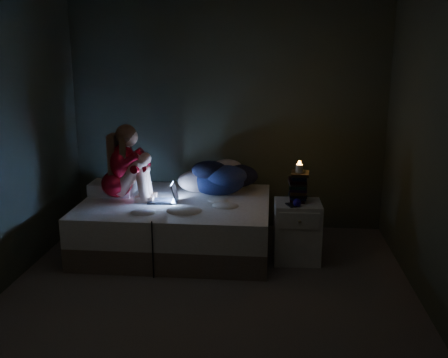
# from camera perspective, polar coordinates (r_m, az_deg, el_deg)

# --- Properties ---
(floor) EXTENTS (3.60, 3.80, 0.02)m
(floor) POSITION_cam_1_polar(r_m,az_deg,el_deg) (4.49, -1.90, -13.29)
(floor) COLOR #484340
(floor) RESTS_ON ground
(wall_back) EXTENTS (3.60, 0.02, 2.60)m
(wall_back) POSITION_cam_1_polar(r_m,az_deg,el_deg) (5.92, 0.35, 6.90)
(wall_back) COLOR #34392D
(wall_back) RESTS_ON ground
(wall_front) EXTENTS (3.60, 0.02, 2.60)m
(wall_front) POSITION_cam_1_polar(r_m,az_deg,el_deg) (2.23, -8.42, -6.10)
(wall_front) COLOR #34392D
(wall_front) RESTS_ON ground
(wall_right) EXTENTS (0.02, 3.80, 2.60)m
(wall_right) POSITION_cam_1_polar(r_m,az_deg,el_deg) (4.22, 23.17, 2.64)
(wall_right) COLOR #34392D
(wall_right) RESTS_ON ground
(bed) EXTENTS (1.93, 1.45, 0.53)m
(bed) POSITION_cam_1_polar(r_m,az_deg,el_deg) (5.44, -5.30, -5.06)
(bed) COLOR #BAB5AD
(bed) RESTS_ON ground
(pillow) EXTENTS (0.46, 0.33, 0.13)m
(pillow) POSITION_cam_1_polar(r_m,az_deg,el_deg) (5.69, -12.30, -0.98)
(pillow) COLOR white
(pillow) RESTS_ON bed
(woman) EXTENTS (0.49, 0.32, 0.80)m
(woman) POSITION_cam_1_polar(r_m,az_deg,el_deg) (5.40, -11.96, 1.85)
(woman) COLOR maroon
(woman) RESTS_ON bed
(laptop) EXTENTS (0.32, 0.23, 0.21)m
(laptop) POSITION_cam_1_polar(r_m,az_deg,el_deg) (5.29, -6.89, -1.46)
(laptop) COLOR black
(laptop) RESTS_ON bed
(clothes_pile) EXTENTS (0.78, 0.72, 0.38)m
(clothes_pile) POSITION_cam_1_polar(r_m,az_deg,el_deg) (5.59, -0.74, 0.40)
(clothes_pile) COLOR #102644
(clothes_pile) RESTS_ON bed
(nightstand) EXTENTS (0.46, 0.42, 0.60)m
(nightstand) POSITION_cam_1_polar(r_m,az_deg,el_deg) (5.17, 8.14, -5.81)
(nightstand) COLOR beige
(nightstand) RESTS_ON ground
(book_stack) EXTENTS (0.19, 0.25, 0.29)m
(book_stack) POSITION_cam_1_polar(r_m,az_deg,el_deg) (5.08, 8.31, -0.90)
(book_stack) COLOR black
(book_stack) RESTS_ON nightstand
(candle) EXTENTS (0.07, 0.07, 0.08)m
(candle) POSITION_cam_1_polar(r_m,az_deg,el_deg) (5.03, 8.38, 1.12)
(candle) COLOR beige
(candle) RESTS_ON book_stack
(phone) EXTENTS (0.12, 0.16, 0.01)m
(phone) POSITION_cam_1_polar(r_m,az_deg,el_deg) (4.96, 7.45, -2.89)
(phone) COLOR black
(phone) RESTS_ON nightstand
(blue_orb) EXTENTS (0.08, 0.08, 0.08)m
(blue_orb) POSITION_cam_1_polar(r_m,az_deg,el_deg) (4.93, 8.10, -2.63)
(blue_orb) COLOR #140969
(blue_orb) RESTS_ON nightstand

